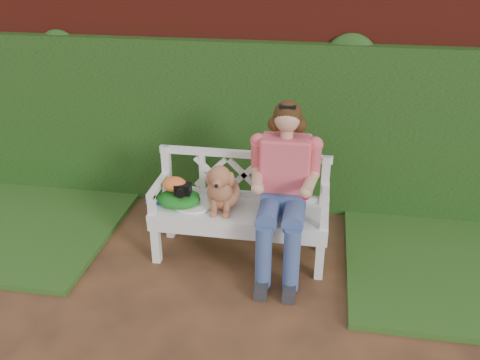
# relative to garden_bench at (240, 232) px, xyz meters

# --- Properties ---
(ground) EXTENTS (60.00, 60.00, 0.00)m
(ground) POSITION_rel_garden_bench_xyz_m (-0.17, -0.71, -0.24)
(ground) COLOR #392519
(brick_wall) EXTENTS (10.00, 0.30, 2.20)m
(brick_wall) POSITION_rel_garden_bench_xyz_m (-0.17, 1.19, 0.86)
(brick_wall) COLOR maroon
(brick_wall) RESTS_ON ground
(ivy_hedge) EXTENTS (10.00, 0.18, 1.70)m
(ivy_hedge) POSITION_rel_garden_bench_xyz_m (-0.17, 0.97, 0.61)
(ivy_hedge) COLOR #2F631E
(ivy_hedge) RESTS_ON ground
(garden_bench) EXTENTS (1.60, 0.65, 0.48)m
(garden_bench) POSITION_rel_garden_bench_xyz_m (0.00, 0.00, 0.00)
(garden_bench) COLOR white
(garden_bench) RESTS_ON ground
(seated_woman) EXTENTS (0.83, 0.96, 1.43)m
(seated_woman) POSITION_rel_garden_bench_xyz_m (0.37, -0.02, 0.47)
(seated_woman) COLOR #F64751
(seated_woman) RESTS_ON ground
(dog) EXTENTS (0.40, 0.47, 0.45)m
(dog) POSITION_rel_garden_bench_xyz_m (-0.14, -0.03, 0.47)
(dog) COLOR brown
(dog) RESTS_ON garden_bench
(tennis_racket) EXTENTS (0.63, 0.33, 0.03)m
(tennis_racket) POSITION_rel_garden_bench_xyz_m (-0.43, -0.06, 0.25)
(tennis_racket) COLOR white
(tennis_racket) RESTS_ON garden_bench
(green_bag) EXTENTS (0.46, 0.42, 0.13)m
(green_bag) POSITION_rel_garden_bench_xyz_m (-0.53, -0.03, 0.30)
(green_bag) COLOR #2A702B
(green_bag) RESTS_ON garden_bench
(camera_item) EXTENTS (0.14, 0.11, 0.09)m
(camera_item) POSITION_rel_garden_bench_xyz_m (-0.48, -0.05, 0.41)
(camera_item) COLOR black
(camera_item) RESTS_ON green_bag
(baseball_glove) EXTENTS (0.24, 0.20, 0.13)m
(baseball_glove) POSITION_rel_garden_bench_xyz_m (-0.56, -0.03, 0.44)
(baseball_glove) COLOR orange
(baseball_glove) RESTS_ON green_bag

